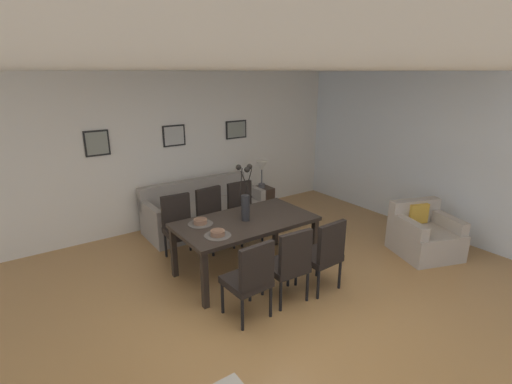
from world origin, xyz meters
name	(u,v)px	position (x,y,z in m)	size (l,w,h in m)	color
ground_plane	(275,315)	(0.00, 0.00, 0.00)	(9.00, 9.00, 0.00)	#A87A47
back_wall_panel	(157,152)	(0.00, 3.25, 1.30)	(9.00, 0.10, 2.60)	silver
side_window_wall	(439,155)	(3.65, 0.40, 1.30)	(0.10, 6.30, 2.60)	white
ceiling_panel	(254,66)	(0.00, 0.40, 2.64)	(9.00, 7.20, 0.08)	white
dining_table	(246,225)	(0.29, 1.01, 0.67)	(1.80, 0.98, 0.74)	black
dining_chair_near_left	(250,277)	(-0.24, 0.12, 0.51)	(0.46, 0.46, 0.92)	black
dining_chair_near_right	(180,224)	(-0.25, 1.91, 0.51)	(0.46, 0.46, 0.92)	black
dining_chair_far_left	(289,262)	(0.30, 0.14, 0.51)	(0.47, 0.47, 0.92)	black
dining_chair_far_right	(213,215)	(0.31, 1.94, 0.51)	(0.47, 0.47, 0.92)	black
dining_chair_mid_left	(324,252)	(0.80, 0.09, 0.51)	(0.46, 0.46, 0.92)	black
dining_chair_mid_right	(243,208)	(0.85, 1.93, 0.51)	(0.46, 0.46, 0.92)	black
centerpiece_vase	(245,200)	(0.29, 1.02, 1.02)	(0.21, 0.23, 0.73)	#232326
placemat_near_left	(218,235)	(-0.25, 0.79, 0.74)	(0.32, 0.32, 0.01)	#4C4742
bowl_near_left	(218,233)	(-0.25, 0.79, 0.78)	(0.17, 0.17, 0.07)	brown
placemat_near_right	(201,224)	(-0.25, 1.24, 0.74)	(0.32, 0.32, 0.01)	#4C4742
bowl_near_right	(200,221)	(-0.25, 1.24, 0.78)	(0.17, 0.17, 0.07)	brown
sofa	(203,212)	(0.53, 2.70, 0.28)	(1.98, 0.84, 0.80)	gray
side_table	(262,201)	(1.74, 2.66, 0.26)	(0.36, 0.36, 0.52)	#33261E
table_lamp	(262,168)	(1.74, 2.66, 0.89)	(0.22, 0.22, 0.51)	#4C4C51
armchair	(424,235)	(2.74, -0.05, 0.29)	(1.02, 1.02, 0.75)	#ADA399
framed_picture_left	(97,143)	(-0.95, 3.18, 1.56)	(0.36, 0.03, 0.39)	black
framed_picture_center	(174,136)	(0.29, 3.18, 1.56)	(0.39, 0.03, 0.35)	black
framed_picture_right	(236,130)	(1.53, 3.18, 1.56)	(0.44, 0.03, 0.33)	black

